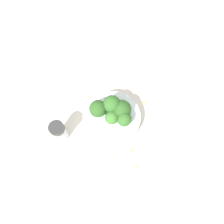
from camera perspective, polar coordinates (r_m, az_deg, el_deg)
The scene contains 13 objects.
ground_plane at distance 0.65m, azimuth 0.00°, elevation -2.56°, with size 3.00×3.00×0.00m, color beige.
bowl at distance 0.63m, azimuth 0.00°, elevation -1.89°, with size 0.16×0.16×0.04m, color silver.
broccoli_floret_0 at distance 0.59m, azimuth -3.63°, elevation 0.82°, with size 0.05×0.05×0.05m.
broccoli_floret_1 at distance 0.57m, azimuth 3.28°, elevation -1.98°, with size 0.04×0.04×0.05m.
broccoli_floret_2 at distance 0.59m, azimuth 2.54°, elevation 0.65°, with size 0.05×0.05×0.05m.
broccoli_floret_3 at distance 0.58m, azimuth -0.26°, elevation 2.06°, with size 0.05×0.05×0.06m.
broccoli_floret_4 at distance 0.58m, azimuth -0.40°, elevation -1.56°, with size 0.04×0.04×0.04m.
pepper_shaker at distance 0.61m, azimuth -13.59°, elevation -5.04°, with size 0.04×0.04×0.08m.
almond_crumb_0 at distance 0.61m, azimuth 6.66°, elevation -14.10°, with size 0.01×0.01×0.01m, color tan.
almond_crumb_1 at distance 0.68m, azimuth -6.41°, elevation 4.23°, with size 0.01×0.01×0.01m, color #AD7F4C.
almond_crumb_2 at distance 0.61m, azimuth 0.84°, elevation -11.23°, with size 0.01×0.01×0.01m, color tan.
almond_crumb_3 at distance 0.67m, azimuth 8.42°, elevation 2.70°, with size 0.01×0.01×0.01m, color tan.
almond_crumb_4 at distance 0.62m, azimuth 5.39°, elevation -9.96°, with size 0.01×0.01×0.01m, color #AD7F4C.
Camera 1 is at (0.00, 0.23, 0.60)m, focal length 35.00 mm.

